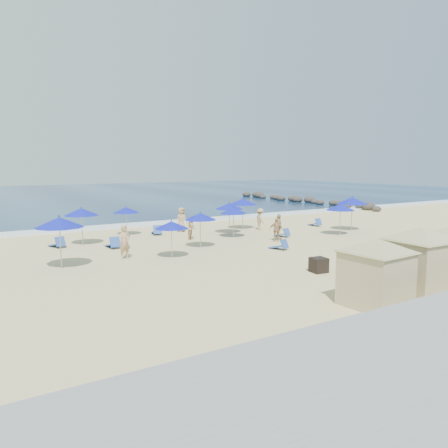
{
  "coord_description": "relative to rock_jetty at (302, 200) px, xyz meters",
  "views": [
    {
      "loc": [
        -15.83,
        -19.77,
        5.16
      ],
      "look_at": [
        -1.81,
        3.0,
        1.49
      ],
      "focal_mm": 35.0,
      "sensor_mm": 36.0,
      "label": 1
    }
  ],
  "objects": [
    {
      "name": "surf_line",
      "position": [
        -24.01,
        -9.4,
        -0.32
      ],
      "size": [
        160.0,
        2.5,
        0.08
      ],
      "primitive_type": "cube",
      "color": "white",
      "rests_on": "ground"
    },
    {
      "name": "ground",
      "position": [
        -24.01,
        -24.9,
        -0.36
      ],
      "size": [
        160.0,
        160.0,
        0.0
      ],
      "primitive_type": "plane",
      "color": "beige",
      "rests_on": "ground"
    },
    {
      "name": "umbrella_7",
      "position": [
        -20.51,
        -16.13,
        1.85
      ],
      "size": [
        2.24,
        2.24,
        2.55
      ],
      "color": "#A5A8AD",
      "rests_on": "ground"
    },
    {
      "name": "beachgoer_0",
      "position": [
        -32.17,
        -21.89,
        0.57
      ],
      "size": [
        0.77,
        0.59,
        1.87
      ],
      "primitive_type": "imported",
      "rotation": [
        0.0,
        0.0,
        0.23
      ],
      "color": "tan",
      "rests_on": "ground"
    },
    {
      "name": "beach_chair_4",
      "position": [
        -20.08,
        -20.69,
        -0.14
      ],
      "size": [
        0.74,
        1.26,
        0.65
      ],
      "color": "#2A4B9B",
      "rests_on": "ground"
    },
    {
      "name": "beach_chair_5",
      "position": [
        -14.26,
        -17.82,
        -0.12
      ],
      "size": [
        0.59,
        1.27,
        0.69
      ],
      "color": "#2A4B9B",
      "rests_on": "ground"
    },
    {
      "name": "beach_chair_0",
      "position": [
        -34.64,
        -16.43,
        -0.11
      ],
      "size": [
        0.91,
        1.44,
        0.73
      ],
      "color": "#2A4B9B",
      "rests_on": "ground"
    },
    {
      "name": "rock_jetty",
      "position": [
        0.0,
        0.0,
        0.0
      ],
      "size": [
        2.56,
        26.66,
        0.96
      ],
      "color": "#292522",
      "rests_on": "ground"
    },
    {
      "name": "trash_bin",
      "position": [
        -25.22,
        -29.62,
        -0.01
      ],
      "size": [
        0.78,
        0.78,
        0.71
      ],
      "primitive_type": "cube",
      "rotation": [
        0.0,
        0.0,
        -0.11
      ],
      "color": "black",
      "rests_on": "ground"
    },
    {
      "name": "ocean",
      "position": [
        -24.01,
        30.1,
        -0.33
      ],
      "size": [
        160.0,
        80.0,
        0.06
      ],
      "primitive_type": "cube",
      "color": "#0D244A",
      "rests_on": "ground"
    },
    {
      "name": "umbrella_6",
      "position": [
        -23.35,
        -19.16,
        1.57
      ],
      "size": [
        1.95,
        1.95,
        2.22
      ],
      "color": "#A5A8AD",
      "rests_on": "ground"
    },
    {
      "name": "beachgoer_1",
      "position": [
        -26.08,
        -18.11,
        0.44
      ],
      "size": [
        0.98,
        0.98,
        1.6
      ],
      "primitive_type": "imported",
      "rotation": [
        0.0,
        0.0,
        0.79
      ],
      "color": "tan",
      "rests_on": "ground"
    },
    {
      "name": "umbrella_1",
      "position": [
        -33.11,
        -16.43,
        1.79
      ],
      "size": [
        2.18,
        2.18,
        2.48
      ],
      "color": "#A5A8AD",
      "rests_on": "ground"
    },
    {
      "name": "umbrella_0",
      "position": [
        -35.61,
        -22.41,
        1.97
      ],
      "size": [
        2.36,
        2.36,
        2.69
      ],
      "color": "#A5A8AD",
      "rests_on": "ground"
    },
    {
      "name": "umbrella_2",
      "position": [
        -29.91,
        -23.07,
        1.5
      ],
      "size": [
        1.89,
        1.89,
        2.15
      ],
      "color": "#A5A8AD",
      "rests_on": "ground"
    },
    {
      "name": "beachgoer_4",
      "position": [
        -25.2,
        -14.66,
        0.57
      ],
      "size": [
        1.0,
        0.74,
        1.87
      ],
      "primitive_type": "imported",
      "rotation": [
        0.0,
        0.0,
        0.17
      ],
      "color": "tan",
      "rests_on": "ground"
    },
    {
      "name": "umbrella_3",
      "position": [
        -29.41,
        -14.2,
        1.51
      ],
      "size": [
        1.89,
        1.89,
        2.15
      ],
      "color": "#A5A8AD",
      "rests_on": "ground"
    },
    {
      "name": "beachgoer_2",
      "position": [
        -21.07,
        -21.38,
        0.52
      ],
      "size": [
        0.93,
        1.09,
        1.76
      ],
      "primitive_type": "imported",
      "rotation": [
        0.0,
        0.0,
        0.98
      ],
      "color": "tan",
      "rests_on": "ground"
    },
    {
      "name": "beach_chair_3",
      "position": [
        -23.23,
        -24.22,
        -0.13
      ],
      "size": [
        0.84,
        1.32,
        0.67
      ],
      "color": "#2A4B9B",
      "rests_on": "ground"
    },
    {
      "name": "umbrella_9",
      "position": [
        -16.13,
        -22.29,
        1.7
      ],
      "size": [
        2.09,
        2.09,
        2.38
      ],
      "color": "#A5A8AD",
      "rests_on": "ground"
    },
    {
      "name": "beach_chair_2",
      "position": [
        -27.42,
        -15.05,
        -0.1
      ],
      "size": [
        0.93,
        1.49,
        0.76
      ],
      "color": "#2A4B9B",
      "rests_on": "ground"
    },
    {
      "name": "cabana_0",
      "position": [
        -27.02,
        -34.4,
        1.22
      ],
      "size": [
        4.4,
        4.4,
        2.76
      ],
      "color": "tan",
      "rests_on": "ground"
    },
    {
      "name": "cabana_1",
      "position": [
        -24.08,
        -34.14,
        1.32
      ],
      "size": [
        4.67,
        4.67,
        2.93
      ],
      "color": "tan",
      "rests_on": "ground"
    },
    {
      "name": "umbrella_5",
      "position": [
        -22.59,
        -17.4,
        1.71
      ],
      "size": [
        2.1,
        2.1,
        2.38
      ],
      "color": "#A5A8AD",
      "rests_on": "ground"
    },
    {
      "name": "beach_chair_1",
      "position": [
        -31.75,
        -18.47,
        -0.1
      ],
      "size": [
        0.62,
        1.39,
        0.77
      ],
      "color": "#2A4B9B",
      "rests_on": "ground"
    },
    {
      "name": "umbrella_4",
      "position": [
        -27.11,
        -21.21,
        1.6
      ],
      "size": [
        1.99,
        1.99,
        2.26
      ],
      "color": "#A5A8AD",
      "rests_on": "ground"
    },
    {
      "name": "beachgoer_5",
      "position": [
        -21.64,
        -21.8,
        0.42
      ],
      "size": [
        0.96,
        0.87,
        1.57
      ],
      "primitive_type": "imported",
      "rotation": [
        0.0,
        0.0,
        5.62
      ],
      "color": "tan",
      "rests_on": "ground"
    },
    {
      "name": "umbrella_8",
      "position": [
        -13.68,
        -21.18,
        1.99
      ],
      "size": [
        2.39,
        2.39,
        2.72
      ],
      "color": "#A5A8AD",
      "rests_on": "ground"
    },
    {
      "name": "beachgoer_3",
      "position": [
        -19.54,
        -17.15,
        0.5
      ],
      "size": [
        0.87,
        1.23,
        1.73
      ],
      "primitive_type": "imported",
      "rotation": [
        0.0,
        0.0,
        1.35
      ],
      "color": "tan",
      "rests_on": "ground"
    }
  ]
}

